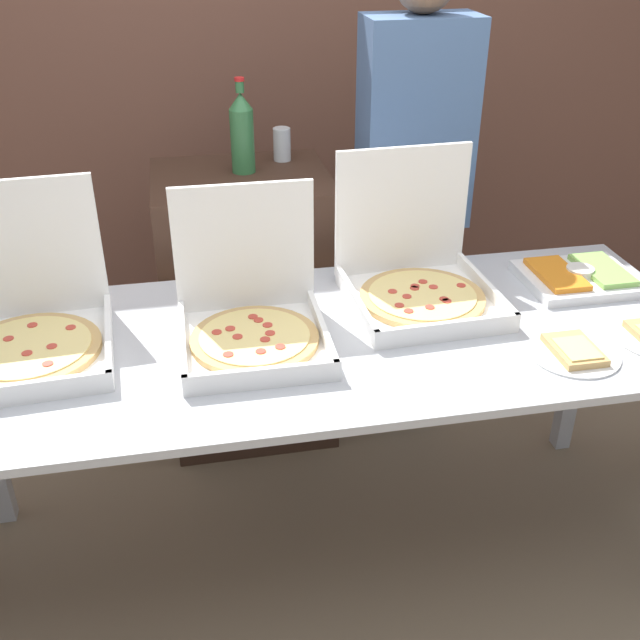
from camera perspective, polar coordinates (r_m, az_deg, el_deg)
ground_plane at (r=2.70m, az=-0.00°, el=-17.30°), size 16.00×16.00×0.00m
brick_wall_behind at (r=3.57m, az=-5.57°, el=20.34°), size 10.00×0.06×2.80m
buffet_table at (r=2.19m, az=-0.00°, el=-3.39°), size 2.26×0.87×0.87m
pizza_box_far_right at (r=2.33m, az=7.39°, el=3.38°), size 0.45×0.47×0.43m
pizza_box_near_right at (r=2.19m, az=-21.39°, el=-0.32°), size 0.46×0.48×0.43m
pizza_box_far_left at (r=2.10m, az=-5.20°, el=0.28°), size 0.41×0.43×0.41m
paper_plate_front_left at (r=2.16m, az=18.80°, el=-2.28°), size 0.25×0.25×0.03m
veggie_tray at (r=2.57m, az=19.12°, el=3.14°), size 0.36×0.29×0.05m
sideboard_podium at (r=2.99m, az=-5.55°, el=0.98°), size 0.64×0.54×1.09m
soda_bottle at (r=2.76m, az=-5.97°, el=14.06°), size 0.09×0.09×0.34m
soda_can_silver at (r=2.91m, az=-2.92°, el=13.24°), size 0.07×0.07×0.12m
person_guest_plaid at (r=2.90m, az=6.97°, el=9.05°), size 0.40×0.22×1.83m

